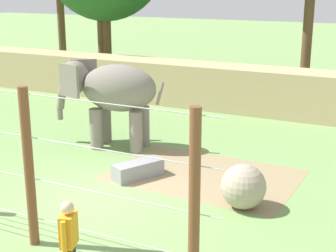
{
  "coord_description": "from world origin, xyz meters",
  "views": [
    {
      "loc": [
        6.63,
        -9.29,
        5.06
      ],
      "look_at": [
        0.88,
        2.2,
        1.4
      ],
      "focal_mm": 53.8,
      "sensor_mm": 36.0,
      "label": 1
    }
  ],
  "objects_px": {
    "zookeeper": "(69,243)",
    "elephant": "(111,91)",
    "enrichment_ball": "(243,186)",
    "feed_trough": "(138,170)"
  },
  "relations": [
    {
      "from": "zookeeper",
      "to": "enrichment_ball",
      "type": "bearing_deg",
      "value": 71.21
    },
    {
      "from": "elephant",
      "to": "feed_trough",
      "type": "height_order",
      "value": "elephant"
    },
    {
      "from": "zookeeper",
      "to": "feed_trough",
      "type": "relative_size",
      "value": 1.13
    },
    {
      "from": "enrichment_ball",
      "to": "feed_trough",
      "type": "relative_size",
      "value": 0.72
    },
    {
      "from": "enrichment_ball",
      "to": "feed_trough",
      "type": "height_order",
      "value": "enrichment_ball"
    },
    {
      "from": "elephant",
      "to": "feed_trough",
      "type": "bearing_deg",
      "value": -43.51
    },
    {
      "from": "elephant",
      "to": "enrichment_ball",
      "type": "bearing_deg",
      "value": -25.95
    },
    {
      "from": "elephant",
      "to": "zookeeper",
      "type": "distance_m",
      "value": 8.01
    },
    {
      "from": "zookeeper",
      "to": "elephant",
      "type": "bearing_deg",
      "value": 117.76
    },
    {
      "from": "enrichment_ball",
      "to": "feed_trough",
      "type": "bearing_deg",
      "value": 170.07
    }
  ]
}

